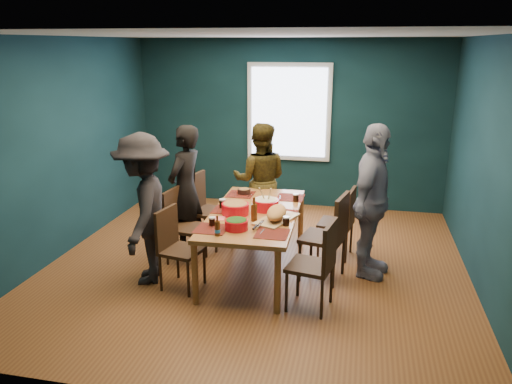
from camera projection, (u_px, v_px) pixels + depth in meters
room at (261, 151)px, 5.98m from camera, size 5.01×5.01×2.71m
dining_table at (255, 218)px, 5.78m from camera, size 1.04×1.99×0.74m
chair_left_far at (203, 204)px, 6.61m from camera, size 0.52×0.52×0.97m
chair_left_mid at (179, 220)px, 6.12m from camera, size 0.46×0.46×0.91m
chair_left_near at (175, 242)px, 5.45m from camera, size 0.48×0.48×0.90m
chair_right_far at (343, 218)px, 6.22m from camera, size 0.46×0.46×0.90m
chair_right_mid at (331, 231)px, 5.59m from camera, size 0.55×0.55×1.02m
chair_right_near at (319, 259)px, 4.96m from camera, size 0.50×0.50×0.94m
person_far_left at (186, 190)px, 6.33m from camera, size 0.52×0.67×1.65m
person_back at (260, 180)px, 6.90m from camera, size 0.84×0.69×1.59m
person_right at (372, 202)px, 5.63m from camera, size 0.68×1.12×1.78m
person_near_left at (144, 209)px, 5.51m from camera, size 0.87×1.22×1.70m
bowl_salad at (235, 208)px, 5.67m from camera, size 0.31×0.31×0.13m
bowl_dumpling at (266, 204)px, 5.81m from camera, size 0.31×0.31×0.29m
bowl_herbs at (236, 224)px, 5.20m from camera, size 0.25×0.25×0.11m
cutting_board at (277, 214)px, 5.46m from camera, size 0.47×0.74×0.16m
small_bowl at (244, 191)px, 6.43m from camera, size 0.17×0.17×0.07m
beer_bottle_a at (217, 228)px, 5.03m from camera, size 0.06×0.06×0.21m
beer_bottle_b at (254, 212)px, 5.44m from camera, size 0.07×0.07×0.27m
cola_glass_a at (212, 221)px, 5.30m from camera, size 0.07×0.07×0.10m
cola_glass_b at (286, 221)px, 5.31m from camera, size 0.07×0.07×0.10m
cola_glass_c at (296, 197)px, 6.12m from camera, size 0.07×0.07×0.10m
cola_glass_d at (223, 203)px, 5.88m from camera, size 0.08×0.08×0.11m
napkin_a at (289, 213)px, 5.70m from camera, size 0.16×0.16×0.00m
napkin_b at (219, 218)px, 5.54m from camera, size 0.15×0.15×0.00m
napkin_c at (269, 236)px, 5.02m from camera, size 0.18×0.18×0.00m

